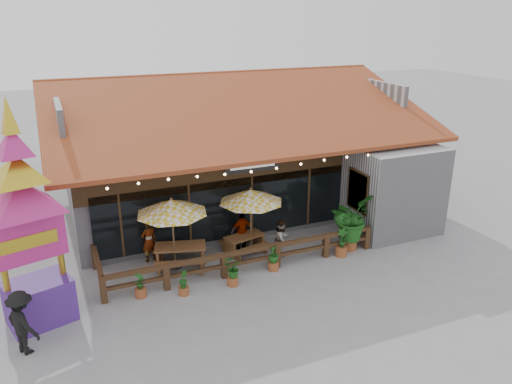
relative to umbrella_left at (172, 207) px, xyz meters
name	(u,v)px	position (x,y,z in m)	size (l,w,h in m)	color
ground	(283,258)	(3.87, -0.88, -2.32)	(100.00, 100.00, 0.00)	gray
restaurant_building	(228,156)	(4.13, 5.73, -0.12)	(15.50, 14.73, 6.09)	#A2A2A7
patio_railing	(228,257)	(1.62, -1.15, -1.71)	(10.00, 2.60, 0.92)	#452C18
umbrella_left	(172,207)	(0.00, 0.00, 0.00)	(2.89, 2.89, 2.66)	brown
umbrella_right	(251,196)	(2.99, 0.12, -0.08)	(2.56, 2.56, 2.57)	brown
picnic_table_left	(181,253)	(0.20, -0.08, -1.74)	(2.13, 1.96, 0.86)	brown
picnic_table_right	(244,241)	(2.71, 0.12, -1.85)	(1.72, 1.56, 0.71)	brown
thai_sign_tower	(23,202)	(-4.44, -1.68, 1.45)	(3.28, 3.28, 7.15)	#47227D
tropical_plant	(351,219)	(6.56, -1.15, -1.10)	(2.04, 1.99, 2.14)	brown
diner_a	(149,241)	(-0.72, 0.83, -1.52)	(0.59, 0.39, 1.61)	#3C2713
diner_b	(282,240)	(3.81, -0.89, -1.55)	(0.75, 0.59, 1.55)	#3C2713
diner_c	(242,231)	(2.76, 0.46, -1.56)	(0.89, 0.37, 1.52)	#3C2713
pedestrian	(22,323)	(-4.84, -3.07, -1.41)	(1.18, 0.68, 1.83)	black
planter_a	(140,286)	(-1.51, -1.50, -1.94)	(0.39, 0.37, 0.91)	brown
planter_b	(183,284)	(-0.20, -1.90, -1.94)	(0.34, 0.37, 0.84)	brown
planter_c	(233,271)	(1.46, -1.96, -1.81)	(0.66, 0.61, 0.91)	brown
planter_d	(273,258)	(3.15, -1.54, -1.87)	(0.47, 0.47, 0.94)	brown
planter_e	(342,244)	(5.96, -1.53, -1.86)	(0.45, 0.48, 1.11)	brown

